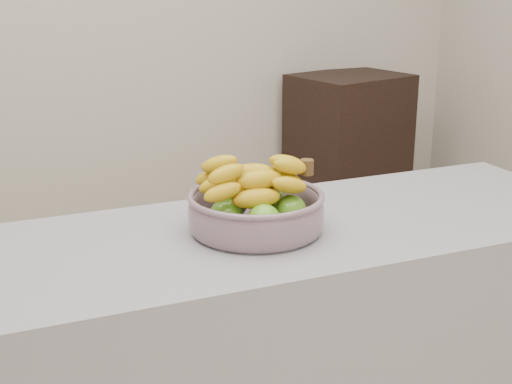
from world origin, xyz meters
The scene contains 2 objects.
cabinet centered at (1.29, 1.78, 0.49)m, with size 0.55×0.44×0.99m, color black.
fruit_bowl centered at (0.06, 0.10, 0.96)m, with size 0.33×0.33×0.17m.
Camera 1 is at (-0.58, -1.40, 1.52)m, focal length 50.00 mm.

